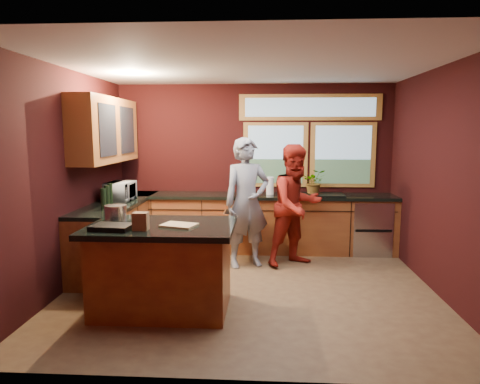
# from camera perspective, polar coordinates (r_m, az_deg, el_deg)

# --- Properties ---
(floor) EXTENTS (4.50, 4.50, 0.00)m
(floor) POSITION_cam_1_polar(r_m,az_deg,el_deg) (5.47, 1.29, -12.65)
(floor) COLOR brown
(floor) RESTS_ON ground
(room_shell) EXTENTS (4.52, 4.02, 2.71)m
(room_shell) POSITION_cam_1_polar(r_m,az_deg,el_deg) (5.49, -4.81, 6.64)
(room_shell) COLOR black
(room_shell) RESTS_ON ground
(back_counter) EXTENTS (4.50, 0.64, 0.93)m
(back_counter) POSITION_cam_1_polar(r_m,az_deg,el_deg) (6.96, 3.45, -4.11)
(back_counter) COLOR #612A16
(back_counter) RESTS_ON floor
(left_counter) EXTENTS (0.64, 2.30, 0.93)m
(left_counter) POSITION_cam_1_polar(r_m,az_deg,el_deg) (6.49, -15.95, -5.29)
(left_counter) COLOR #612A16
(left_counter) RESTS_ON floor
(island) EXTENTS (1.55, 1.05, 0.95)m
(island) POSITION_cam_1_polar(r_m,az_deg,el_deg) (4.78, -10.28, -9.78)
(island) COLOR #612A16
(island) RESTS_ON floor
(person_grey) EXTENTS (0.79, 0.67, 1.85)m
(person_grey) POSITION_cam_1_polar(r_m,az_deg,el_deg) (6.09, 0.91, -1.46)
(person_grey) COLOR slate
(person_grey) RESTS_ON floor
(person_red) EXTENTS (1.08, 1.02, 1.76)m
(person_red) POSITION_cam_1_polar(r_m,az_deg,el_deg) (6.20, 7.51, -1.79)
(person_red) COLOR maroon
(person_red) RESTS_ON floor
(microwave) EXTENTS (0.34, 0.50, 0.28)m
(microwave) POSITION_cam_1_polar(r_m,az_deg,el_deg) (6.46, -15.65, 0.08)
(microwave) COLOR #999999
(microwave) RESTS_ON left_counter
(potted_plant) EXTENTS (0.36, 0.31, 0.40)m
(potted_plant) POSITION_cam_1_polar(r_m,az_deg,el_deg) (6.95, 9.87, 1.34)
(potted_plant) COLOR #999999
(potted_plant) RESTS_ON back_counter
(paper_towel) EXTENTS (0.12, 0.12, 0.28)m
(paper_towel) POSITION_cam_1_polar(r_m,az_deg,el_deg) (6.86, 4.02, 0.84)
(paper_towel) COLOR white
(paper_towel) RESTS_ON back_counter
(cutting_board) EXTENTS (0.41, 0.34, 0.02)m
(cutting_board) POSITION_cam_1_polar(r_m,az_deg,el_deg) (4.57, -8.13, -4.39)
(cutting_board) COLOR tan
(cutting_board) RESTS_ON island
(stock_pot) EXTENTS (0.24, 0.24, 0.18)m
(stock_pot) POSITION_cam_1_polar(r_m,az_deg,el_deg) (4.94, -16.25, -2.73)
(stock_pot) COLOR #B6B6BB
(stock_pot) RESTS_ON island
(paper_bag) EXTENTS (0.15, 0.12, 0.18)m
(paper_bag) POSITION_cam_1_polar(r_m,az_deg,el_deg) (4.45, -13.10, -3.81)
(paper_bag) COLOR brown
(paper_bag) RESTS_ON island
(black_tray) EXTENTS (0.42, 0.32, 0.05)m
(black_tray) POSITION_cam_1_polar(r_m,az_deg,el_deg) (4.55, -16.71, -4.50)
(black_tray) COLOR black
(black_tray) RESTS_ON island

